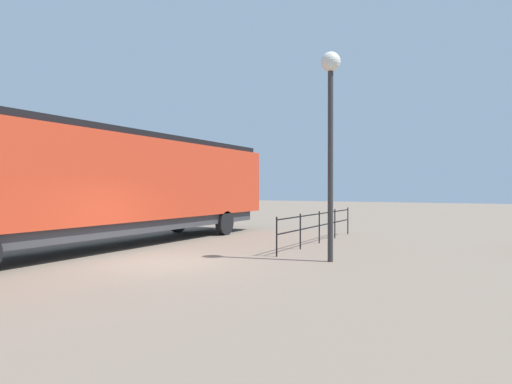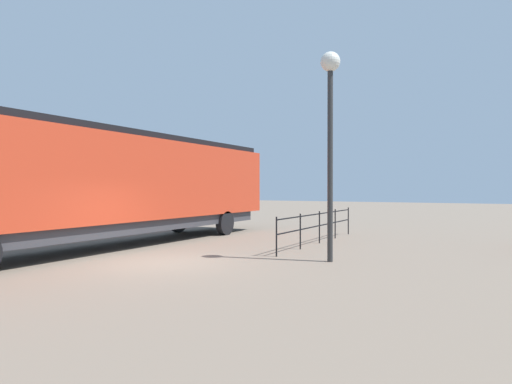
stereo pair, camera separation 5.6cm
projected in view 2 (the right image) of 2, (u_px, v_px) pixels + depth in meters
ground_plane at (162, 263)px, 12.57m from camera, size 120.00×120.00×0.00m
locomotive at (123, 183)px, 16.39m from camera, size 3.05×17.17×4.23m
lamp_post at (330, 106)px, 12.70m from camera, size 0.58×0.58×6.14m
platform_fence at (319, 223)px, 17.03m from camera, size 0.05×7.69×1.26m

